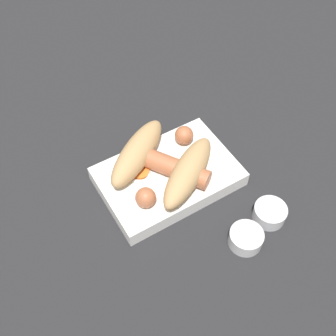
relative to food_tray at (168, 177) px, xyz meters
name	(u,v)px	position (x,y,z in m)	size (l,w,h in m)	color
ground_plane	(168,181)	(0.00, 0.00, -0.02)	(3.00, 3.00, 0.00)	#232326
food_tray	(168,177)	(0.00, 0.00, 0.00)	(0.24, 0.16, 0.03)	white
bread_roll	(162,162)	(-0.01, 0.01, 0.04)	(0.22, 0.21, 0.05)	tan
sausage	(166,165)	(0.00, 0.00, 0.03)	(0.16, 0.15, 0.03)	#B26642
pickled_veggies	(135,171)	(-0.05, 0.03, 0.02)	(0.06, 0.06, 0.00)	orange
condiment_cup_near	(246,239)	(0.05, -0.17, 0.00)	(0.06, 0.06, 0.03)	silver
condiment_cup_far	(269,214)	(0.11, -0.15, 0.00)	(0.06, 0.06, 0.03)	silver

